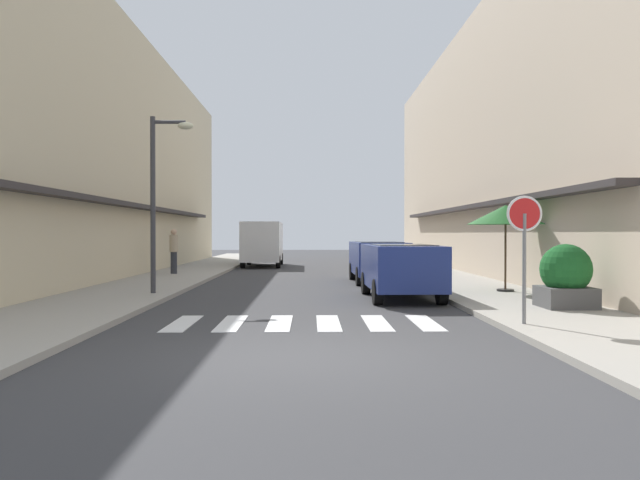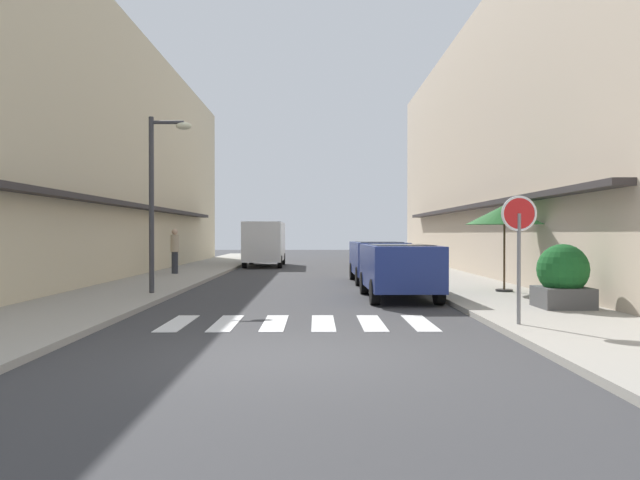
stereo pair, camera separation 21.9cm
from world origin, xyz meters
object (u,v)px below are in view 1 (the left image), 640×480
street_lamp (160,184)px  planter_corner (566,277)px  parked_car_near (401,265)px  delivery_van (263,240)px  round_street_sign (524,226)px  cafe_umbrella (506,215)px  parked_car_mid (378,257)px  pedestrian_walking_near (174,250)px

street_lamp → planter_corner: street_lamp is taller
parked_car_near → delivery_van: size_ratio=0.76×
round_street_sign → cafe_umbrella: bearing=75.1°
parked_car_mid → street_lamp: street_lamp is taller
delivery_van → street_lamp: 16.02m
pedestrian_walking_near → street_lamp: bearing=-8.5°
parked_car_mid → planter_corner: size_ratio=2.97×
parked_car_mid → cafe_umbrella: 5.72m
round_street_sign → cafe_umbrella: 6.49m
parked_car_mid → delivery_van: 12.00m
planter_corner → pedestrian_walking_near: size_ratio=0.77×
round_street_sign → street_lamp: 10.05m
round_street_sign → cafe_umbrella: cafe_umbrella is taller
street_lamp → planter_corner: size_ratio=3.44×
street_lamp → pedestrian_walking_near: 8.50m
street_lamp → parked_car_near: bearing=-5.3°
parked_car_mid → planter_corner: planter_corner is taller
parked_car_near → delivery_van: bearing=106.8°
planter_corner → cafe_umbrella: bearing=91.9°
delivery_van → planter_corner: delivery_van is taller
planter_corner → street_lamp: bearing=160.4°
cafe_umbrella → pedestrian_walking_near: 13.63m
planter_corner → parked_car_near: bearing=138.3°
street_lamp → delivery_van: bearing=84.2°
delivery_van → cafe_umbrella: size_ratio=2.21×
pedestrian_walking_near → parked_car_near: bearing=24.0°
parked_car_near → cafe_umbrella: cafe_umbrella is taller
planter_corner → pedestrian_walking_near: bearing=134.0°
delivery_van → cafe_umbrella: bearing=-62.5°
parked_car_mid → street_lamp: (-6.57, -4.93, 2.21)m
parked_car_mid → parked_car_near: bearing=-90.0°
parked_car_near → street_lamp: street_lamp is taller
cafe_umbrella → pedestrian_walking_near: bearing=144.9°
parked_car_mid → round_street_sign: bearing=-82.4°
round_street_sign → delivery_van: bearing=106.4°
parked_car_near → planter_corner: 4.34m
parked_car_near → pedestrian_walking_near: pedestrian_walking_near is taller
round_street_sign → street_lamp: size_ratio=0.48×
cafe_umbrella → planter_corner: bearing=-88.1°
street_lamp → planter_corner: 10.67m
round_street_sign → street_lamp: (-8.02, 5.93, 1.23)m
parked_car_near → pedestrian_walking_near: bearing=132.5°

